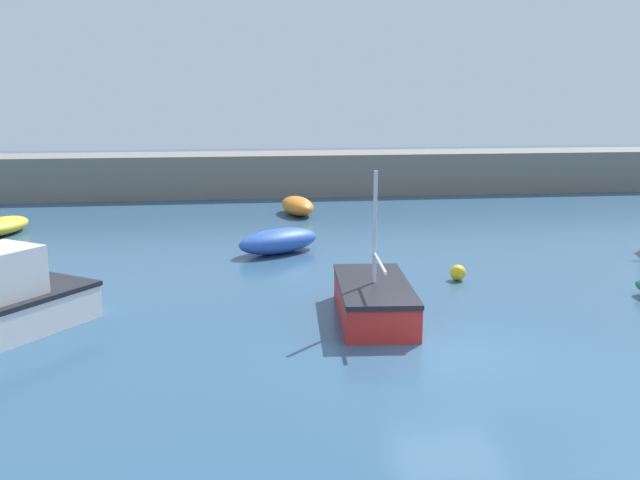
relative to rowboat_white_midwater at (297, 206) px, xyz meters
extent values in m
cube|color=#2D5170|center=(1.48, -18.93, -0.53)|extent=(120.00, 120.00, 0.20)
cube|color=slate|center=(1.48, 7.22, 0.73)|extent=(64.88, 3.73, 2.32)
ellipsoid|color=orange|center=(0.00, 0.00, 0.00)|extent=(1.80, 3.16, 0.85)
ellipsoid|color=#2D56B7|center=(-1.51, -8.11, 0.02)|extent=(3.53, 2.92, 0.88)
cube|color=red|center=(0.34, -15.99, -0.02)|extent=(2.09, 4.16, 0.82)
cube|color=black|center=(0.34, -15.99, 0.45)|extent=(2.13, 4.24, 0.12)
cylinder|color=silver|center=(0.34, -15.99, 1.88)|extent=(0.10, 0.10, 2.98)
cylinder|color=silver|center=(0.26, -16.99, 1.27)|extent=(0.25, 2.01, 0.08)
ellipsoid|color=yellow|center=(-12.47, -3.22, -0.08)|extent=(2.35, 3.44, 0.69)
sphere|color=yellow|center=(3.68, -12.66, -0.18)|extent=(0.48, 0.48, 0.48)
camera|label=1|loc=(-3.33, -33.18, 5.25)|focal=40.00mm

